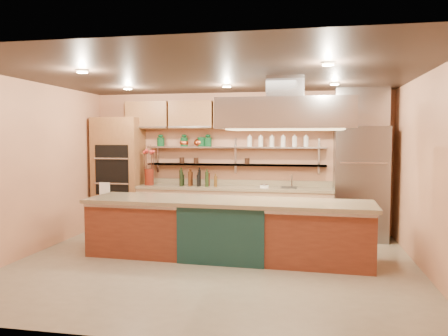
% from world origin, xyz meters
% --- Properties ---
extents(floor, '(6.00, 5.00, 0.02)m').
position_xyz_m(floor, '(0.00, 0.00, -0.01)').
color(floor, gray).
rests_on(floor, ground).
extents(ceiling, '(6.00, 5.00, 0.02)m').
position_xyz_m(ceiling, '(0.00, 0.00, 2.80)').
color(ceiling, black).
rests_on(ceiling, wall_back).
extents(wall_back, '(6.00, 0.04, 2.80)m').
position_xyz_m(wall_back, '(0.00, 2.50, 1.40)').
color(wall_back, tan).
rests_on(wall_back, floor).
extents(wall_front, '(6.00, 0.04, 2.80)m').
position_xyz_m(wall_front, '(0.00, -2.50, 1.40)').
color(wall_front, tan).
rests_on(wall_front, floor).
extents(wall_left, '(0.04, 5.00, 2.80)m').
position_xyz_m(wall_left, '(-3.00, 0.00, 1.40)').
color(wall_left, tan).
rests_on(wall_left, floor).
extents(wall_right, '(0.04, 5.00, 2.80)m').
position_xyz_m(wall_right, '(3.00, 0.00, 1.40)').
color(wall_right, tan).
rests_on(wall_right, floor).
extents(oven_stack, '(0.95, 0.64, 2.30)m').
position_xyz_m(oven_stack, '(-2.45, 2.18, 1.15)').
color(oven_stack, brown).
rests_on(oven_stack, floor).
extents(refrigerator, '(0.95, 0.72, 2.10)m').
position_xyz_m(refrigerator, '(2.35, 2.14, 1.05)').
color(refrigerator, slate).
rests_on(refrigerator, floor).
extents(back_counter, '(3.84, 0.64, 0.93)m').
position_xyz_m(back_counter, '(-0.05, 2.20, 0.47)').
color(back_counter, tan).
rests_on(back_counter, floor).
extents(wall_shelf_lower, '(3.60, 0.26, 0.03)m').
position_xyz_m(wall_shelf_lower, '(-0.05, 2.37, 1.35)').
color(wall_shelf_lower, '#A9ACB0').
rests_on(wall_shelf_lower, wall_back).
extents(wall_shelf_upper, '(3.60, 0.26, 0.03)m').
position_xyz_m(wall_shelf_upper, '(-0.05, 2.37, 1.70)').
color(wall_shelf_upper, '#A9ACB0').
rests_on(wall_shelf_upper, wall_back).
extents(upper_cabinets, '(4.60, 0.36, 0.55)m').
position_xyz_m(upper_cabinets, '(0.00, 2.32, 2.35)').
color(upper_cabinets, brown).
rests_on(upper_cabinets, wall_back).
extents(range_hood, '(2.00, 1.00, 0.45)m').
position_xyz_m(range_hood, '(1.04, 0.44, 2.25)').
color(range_hood, '#A9ACB0').
rests_on(range_hood, ceiling).
extents(ceiling_downlights, '(4.00, 2.80, 0.02)m').
position_xyz_m(ceiling_downlights, '(0.00, 0.20, 2.77)').
color(ceiling_downlights, '#FFE5A5').
rests_on(ceiling_downlights, ceiling).
extents(island, '(4.44, 1.13, 0.92)m').
position_xyz_m(island, '(0.14, 0.44, 0.46)').
color(island, brown).
rests_on(island, floor).
extents(flower_vase, '(0.20, 0.20, 0.33)m').
position_xyz_m(flower_vase, '(-1.78, 2.15, 1.09)').
color(flower_vase, '#5F190E').
rests_on(flower_vase, back_counter).
extents(oil_bottle_cluster, '(0.86, 0.48, 0.26)m').
position_xyz_m(oil_bottle_cluster, '(-0.74, 2.15, 1.06)').
color(oil_bottle_cluster, black).
rests_on(oil_bottle_cluster, back_counter).
extents(kitchen_scale, '(0.17, 0.14, 0.09)m').
position_xyz_m(kitchen_scale, '(0.57, 2.15, 0.97)').
color(kitchen_scale, white).
rests_on(kitchen_scale, back_counter).
extents(bar_faucet, '(0.04, 0.04, 0.24)m').
position_xyz_m(bar_faucet, '(1.09, 2.25, 1.05)').
color(bar_faucet, silver).
rests_on(bar_faucet, back_counter).
extents(copper_kettle, '(0.26, 0.26, 0.16)m').
position_xyz_m(copper_kettle, '(-0.79, 2.37, 1.79)').
color(copper_kettle, '#CB572F').
rests_on(copper_kettle, wall_shelf_upper).
extents(green_canister, '(0.19, 0.19, 0.19)m').
position_xyz_m(green_canister, '(-0.74, 2.37, 1.81)').
color(green_canister, '#0D3F1E').
rests_on(green_canister, wall_shelf_upper).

